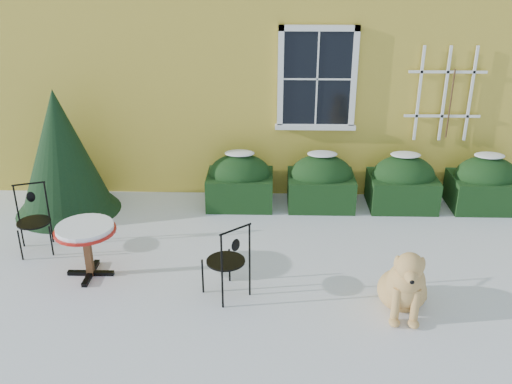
{
  "coord_description": "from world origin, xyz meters",
  "views": [
    {
      "loc": [
        0.19,
        -5.89,
        3.93
      ],
      "look_at": [
        0.0,
        1.0,
        0.9
      ],
      "focal_mm": 40.0,
      "sensor_mm": 36.0,
      "label": 1
    }
  ],
  "objects_px": {
    "evergreen_shrub": "(63,164)",
    "patio_chair_near": "(228,260)",
    "bistro_table": "(86,234)",
    "patio_chair_far": "(33,219)",
    "dog": "(405,285)"
  },
  "relations": [
    {
      "from": "bistro_table",
      "to": "dog",
      "type": "bearing_deg",
      "value": -10.39
    },
    {
      "from": "patio_chair_near",
      "to": "dog",
      "type": "xyz_separation_m",
      "value": [
        2.03,
        -0.29,
        -0.12
      ]
    },
    {
      "from": "bistro_table",
      "to": "patio_chair_near",
      "type": "relative_size",
      "value": 0.79
    },
    {
      "from": "patio_chair_far",
      "to": "evergreen_shrub",
      "type": "bearing_deg",
      "value": 69.28
    },
    {
      "from": "patio_chair_near",
      "to": "patio_chair_far",
      "type": "height_order",
      "value": "patio_chair_near"
    },
    {
      "from": "patio_chair_far",
      "to": "dog",
      "type": "xyz_separation_m",
      "value": [
        4.76,
        -1.34,
        -0.11
      ]
    },
    {
      "from": "evergreen_shrub",
      "to": "patio_chair_near",
      "type": "bearing_deg",
      "value": -40.37
    },
    {
      "from": "patio_chair_near",
      "to": "dog",
      "type": "relative_size",
      "value": 0.98
    },
    {
      "from": "evergreen_shrub",
      "to": "dog",
      "type": "xyz_separation_m",
      "value": [
        4.74,
        -2.6,
        -0.43
      ]
    },
    {
      "from": "evergreen_shrub",
      "to": "dog",
      "type": "relative_size",
      "value": 1.98
    },
    {
      "from": "bistro_table",
      "to": "patio_chair_far",
      "type": "distance_m",
      "value": 1.13
    },
    {
      "from": "bistro_table",
      "to": "dog",
      "type": "distance_m",
      "value": 3.9
    },
    {
      "from": "evergreen_shrub",
      "to": "patio_chair_near",
      "type": "distance_m",
      "value": 3.57
    },
    {
      "from": "evergreen_shrub",
      "to": "patio_chair_near",
      "type": "height_order",
      "value": "evergreen_shrub"
    },
    {
      "from": "evergreen_shrub",
      "to": "bistro_table",
      "type": "xyz_separation_m",
      "value": [
        0.9,
        -1.89,
        -0.2
      ]
    }
  ]
}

